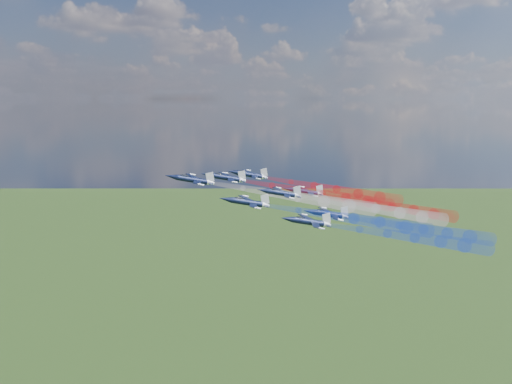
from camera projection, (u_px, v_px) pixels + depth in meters
jet_lead at (192, 180)px, 137.02m from camera, size 15.05×13.17×6.95m
trail_lead at (298, 197)px, 146.82m from camera, size 44.41×16.22×13.69m
jet_inner_left at (247, 202)px, 130.41m from camera, size 15.05×13.17×6.95m
trail_inner_left at (354, 219)px, 140.20m from camera, size 44.41×16.22×13.69m
jet_inner_right at (226, 178)px, 148.65m from camera, size 15.05×13.17×6.95m
trail_inner_right at (322, 194)px, 158.44m from camera, size 44.41×16.22×13.69m
jet_outer_left at (308, 222)px, 125.73m from camera, size 15.05×13.17×6.95m
trail_outer_left at (415, 238)px, 135.53m from camera, size 44.41×16.22×13.69m
jet_center_third at (281, 193)px, 144.44m from camera, size 15.05×13.17×6.95m
trail_center_third at (376, 209)px, 154.23m from camera, size 44.41×16.22×13.69m
jet_outer_right at (249, 175)px, 162.05m from camera, size 15.05×13.17×6.95m
trail_outer_right at (337, 190)px, 171.85m from camera, size 44.41×16.22×13.69m
jet_rear_left at (328, 214)px, 139.15m from camera, size 15.05×13.17×6.95m
trail_rear_left at (423, 229)px, 148.94m from camera, size 44.41×16.22×13.69m
jet_rear_right at (305, 192)px, 156.41m from camera, size 15.05×13.17×6.95m
trail_rear_right at (392, 206)px, 166.21m from camera, size 44.41×16.22×13.69m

